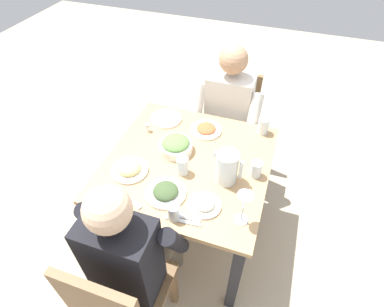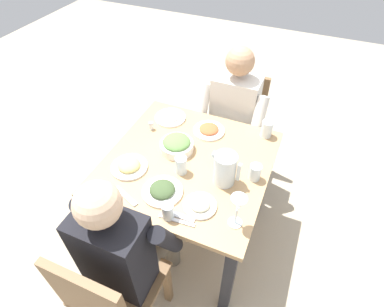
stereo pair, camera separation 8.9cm
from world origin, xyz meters
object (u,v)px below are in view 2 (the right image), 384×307
object	(u,v)px
dining_table	(188,174)
salt_shaker	(151,126)
water_pitcher	(225,169)
water_glass_near_right	(255,172)
water_glass_near_left	(267,129)
salad_bowl	(177,144)
plate_rice_curry	(209,130)
plate_fries	(129,166)
plate_dolmas	(162,190)
diner_far	(230,123)
chair_near	(109,294)
plate_beans	(200,205)
water_glass_center	(168,211)
wine_glass	(238,205)
water_glass_far_left	(181,165)
diner_near	(127,243)
plate_yoghurt	(170,117)
chair_far	(236,122)

from	to	relation	value
dining_table	salt_shaker	world-z (taller)	salt_shaker
water_pitcher	dining_table	bearing A→B (deg)	164.62
water_glass_near_right	water_glass_near_left	xyz separation A→B (m)	(-0.02, 0.38, 0.01)
salad_bowl	plate_rice_curry	size ratio (longest dim) A/B	0.99
water_pitcher	plate_rice_curry	xyz separation A→B (m)	(-0.22, 0.36, -0.08)
plate_fries	plate_dolmas	bearing A→B (deg)	-18.47
diner_far	plate_fries	size ratio (longest dim) A/B	5.60
salad_bowl	plate_fries	distance (m)	0.31
water_glass_near_left	salt_shaker	world-z (taller)	water_glass_near_left
chair_near	plate_beans	size ratio (longest dim) A/B	5.08
salt_shaker	salad_bowl	bearing A→B (deg)	-25.33
diner_far	water_glass_center	distance (m)	0.96
water_glass_center	plate_rice_curry	bearing A→B (deg)	93.75
diner_far	water_pitcher	bearing A→B (deg)	-75.96
plate_dolmas	wine_glass	xyz separation A→B (m)	(0.41, -0.03, 0.12)
water_glass_far_left	plate_fries	bearing A→B (deg)	-162.70
plate_fries	water_glass_near_left	xyz separation A→B (m)	(0.65, 0.58, 0.04)
dining_table	plate_beans	xyz separation A→B (m)	(0.19, -0.28, 0.13)
chair_near	plate_rice_curry	bearing A→B (deg)	84.27
salad_bowl	diner_near	bearing A→B (deg)	-88.84
diner_near	plate_yoghurt	world-z (taller)	diner_near
diner_far	water_glass_center	xyz separation A→B (m)	(-0.02, -0.95, 0.14)
plate_rice_curry	plate_fries	world-z (taller)	plate_fries
water_glass_near_right	water_glass_far_left	xyz separation A→B (m)	(-0.39, -0.11, 0.00)
water_pitcher	plate_dolmas	xyz separation A→B (m)	(-0.27, -0.20, -0.08)
wine_glass	salt_shaker	size ratio (longest dim) A/B	3.63
chair_near	wine_glass	size ratio (longest dim) A/B	4.42
salad_bowl	water_glass_near_right	world-z (taller)	water_glass_near_right
plate_beans	water_glass_near_right	size ratio (longest dim) A/B	1.77
salad_bowl	water_glass_near_left	distance (m)	0.58
plate_dolmas	plate_beans	size ratio (longest dim) A/B	1.27
chair_near	water_glass_far_left	distance (m)	0.73
salt_shaker	dining_table	bearing A→B (deg)	-27.23
diner_far	plate_rice_curry	distance (m)	0.29
chair_far	water_glass_center	bearing A→B (deg)	-91.11
salad_bowl	plate_fries	bearing A→B (deg)	-127.15
dining_table	water_pitcher	size ratio (longest dim) A/B	4.92
dining_table	salad_bowl	distance (m)	0.20
water_pitcher	salad_bowl	distance (m)	0.37
dining_table	salt_shaker	size ratio (longest dim) A/B	17.31
diner_far	salt_shaker	world-z (taller)	diner_far
chair_far	plate_yoghurt	xyz separation A→B (m)	(-0.36, -0.44, 0.26)
diner_far	wine_glass	distance (m)	0.94
plate_yoghurt	salad_bowl	bearing A→B (deg)	-56.84
water_glass_far_left	wine_glass	bearing A→B (deg)	-28.60
water_glass_near_left	wine_glass	xyz separation A→B (m)	(0.01, -0.70, 0.09)
dining_table	chair_near	size ratio (longest dim) A/B	1.08
plate_fries	water_glass_near_right	xyz separation A→B (m)	(0.67, 0.20, 0.03)
chair_far	water_glass_near_left	size ratio (longest dim) A/B	8.00
water_pitcher	water_glass_center	distance (m)	0.37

